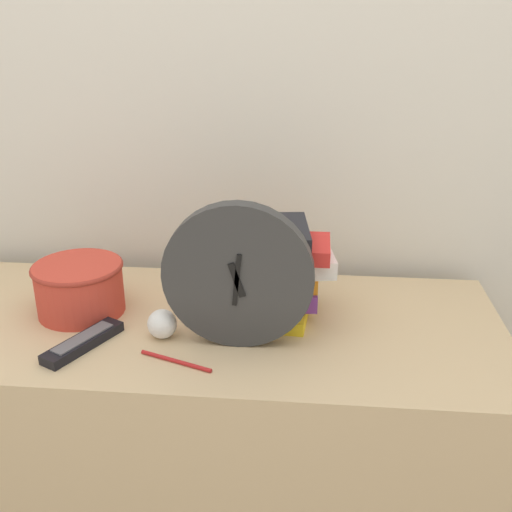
% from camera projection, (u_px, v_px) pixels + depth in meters
% --- Properties ---
extents(wall_back, '(6.00, 0.04, 2.40)m').
position_uv_depth(wall_back, '(214.00, 80.00, 1.44)').
color(wall_back, silver).
rests_on(wall_back, ground_plane).
extents(desk, '(1.34, 0.54, 0.73)m').
position_uv_depth(desk, '(201.00, 453.00, 1.45)').
color(desk, tan).
rests_on(desk, ground_plane).
extents(desk_clock, '(0.30, 0.04, 0.30)m').
position_uv_depth(desk_clock, '(238.00, 276.00, 1.16)').
color(desk_clock, '#333333').
rests_on(desk_clock, desk).
extents(book_stack, '(0.27, 0.20, 0.21)m').
position_uv_depth(book_stack, '(270.00, 270.00, 1.30)').
color(book_stack, yellow).
rests_on(book_stack, desk).
extents(basket, '(0.20, 0.20, 0.12)m').
position_uv_depth(basket, '(79.00, 286.00, 1.32)').
color(basket, '#C63D2D').
rests_on(basket, desk).
extents(tv_remote, '(0.12, 0.19, 0.02)m').
position_uv_depth(tv_remote, '(83.00, 342.00, 1.20)').
color(tv_remote, black).
rests_on(tv_remote, desk).
extents(crumpled_paper_ball, '(0.06, 0.06, 0.06)m').
position_uv_depth(crumpled_paper_ball, '(162.00, 324.00, 1.23)').
color(crumpled_paper_ball, white).
rests_on(crumpled_paper_ball, desk).
extents(pen, '(0.15, 0.06, 0.01)m').
position_uv_depth(pen, '(176.00, 361.00, 1.15)').
color(pen, '#B21E1E').
rests_on(pen, desk).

